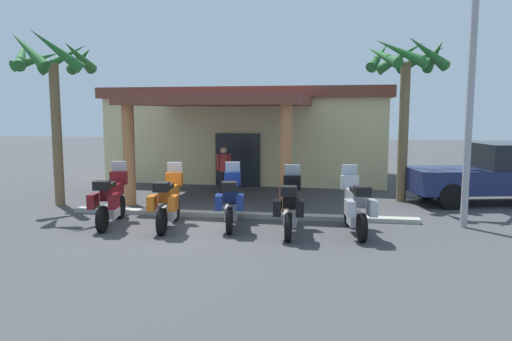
{
  "coord_description": "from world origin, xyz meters",
  "views": [
    {
      "loc": [
        3.6,
        -11.84,
        2.99
      ],
      "look_at": [
        1.41,
        2.35,
        1.2
      ],
      "focal_mm": 33.71,
      "sensor_mm": 36.0,
      "label": 1
    }
  ],
  "objects_px": {
    "motorcycle_black": "(290,205)",
    "motorcycle_blue": "(231,200)",
    "motel_building": "(251,132)",
    "roadside_sign": "(475,16)",
    "motorcycle_orange": "(168,201)",
    "palm_tree_roadside": "(54,72)",
    "pickup_truck_navy": "(494,175)",
    "palm_tree_near_portico": "(406,73)",
    "pedestrian": "(224,167)",
    "motorcycle_silver": "(355,205)",
    "motorcycle_maroon": "(111,199)"
  },
  "relations": [
    {
      "from": "pickup_truck_navy",
      "to": "palm_tree_near_portico",
      "type": "relative_size",
      "value": 1.01
    },
    {
      "from": "palm_tree_near_portico",
      "to": "motorcycle_blue",
      "type": "bearing_deg",
      "value": -138.26
    },
    {
      "from": "motorcycle_silver",
      "to": "pedestrian",
      "type": "bearing_deg",
      "value": 33.24
    },
    {
      "from": "motorcycle_black",
      "to": "palm_tree_near_portico",
      "type": "relative_size",
      "value": 0.41
    },
    {
      "from": "motorcycle_maroon",
      "to": "motorcycle_blue",
      "type": "distance_m",
      "value": 3.16
    },
    {
      "from": "pedestrian",
      "to": "palm_tree_roadside",
      "type": "xyz_separation_m",
      "value": [
        -4.78,
        -2.59,
        3.18
      ]
    },
    {
      "from": "motorcycle_black",
      "to": "roadside_sign",
      "type": "relative_size",
      "value": 0.28
    },
    {
      "from": "palm_tree_near_portico",
      "to": "roadside_sign",
      "type": "xyz_separation_m",
      "value": [
        1.07,
        -3.51,
        1.07
      ]
    },
    {
      "from": "pedestrian",
      "to": "pickup_truck_navy",
      "type": "bearing_deg",
      "value": 57.9
    },
    {
      "from": "motorcycle_black",
      "to": "palm_tree_roadside",
      "type": "distance_m",
      "value": 8.68
    },
    {
      "from": "motorcycle_maroon",
      "to": "pickup_truck_navy",
      "type": "bearing_deg",
      "value": -75.31
    },
    {
      "from": "motorcycle_orange",
      "to": "palm_tree_roadside",
      "type": "xyz_separation_m",
      "value": [
        -4.43,
        2.36,
        3.48
      ]
    },
    {
      "from": "palm_tree_roadside",
      "to": "motorcycle_silver",
      "type": "bearing_deg",
      "value": -13.78
    },
    {
      "from": "motorcycle_black",
      "to": "palm_tree_near_portico",
      "type": "xyz_separation_m",
      "value": [
        3.31,
        4.81,
        3.51
      ]
    },
    {
      "from": "pedestrian",
      "to": "palm_tree_near_portico",
      "type": "xyz_separation_m",
      "value": [
        6.1,
        -0.25,
        3.22
      ]
    },
    {
      "from": "motorcycle_maroon",
      "to": "motorcycle_silver",
      "type": "xyz_separation_m",
      "value": [
        6.28,
        0.1,
        0.0
      ]
    },
    {
      "from": "motorcycle_black",
      "to": "motorcycle_blue",
      "type": "bearing_deg",
      "value": 72.53
    },
    {
      "from": "roadside_sign",
      "to": "pedestrian",
      "type": "bearing_deg",
      "value": 152.35
    },
    {
      "from": "motel_building",
      "to": "pedestrian",
      "type": "bearing_deg",
      "value": -90.32
    },
    {
      "from": "pedestrian",
      "to": "motorcycle_maroon",
      "type": "bearing_deg",
      "value": -52.02
    },
    {
      "from": "roadside_sign",
      "to": "motorcycle_black",
      "type": "bearing_deg",
      "value": -163.46
    },
    {
      "from": "pickup_truck_navy",
      "to": "motel_building",
      "type": "bearing_deg",
      "value": 138.15
    },
    {
      "from": "motorcycle_orange",
      "to": "pedestrian",
      "type": "distance_m",
      "value": 4.97
    },
    {
      "from": "motorcycle_black",
      "to": "roadside_sign",
      "type": "bearing_deg",
      "value": -74.8
    },
    {
      "from": "motel_building",
      "to": "motorcycle_orange",
      "type": "bearing_deg",
      "value": -91.03
    },
    {
      "from": "motorcycle_maroon",
      "to": "motorcycle_silver",
      "type": "relative_size",
      "value": 1.0
    },
    {
      "from": "palm_tree_roadside",
      "to": "roadside_sign",
      "type": "xyz_separation_m",
      "value": [
        11.94,
        -1.16,
        1.11
      ]
    },
    {
      "from": "motorcycle_black",
      "to": "pickup_truck_navy",
      "type": "relative_size",
      "value": 0.4
    },
    {
      "from": "pedestrian",
      "to": "palm_tree_roadside",
      "type": "relative_size",
      "value": 0.32
    },
    {
      "from": "motorcycle_black",
      "to": "pedestrian",
      "type": "bearing_deg",
      "value": 27.55
    },
    {
      "from": "motorcycle_blue",
      "to": "motorcycle_black",
      "type": "xyz_separation_m",
      "value": [
        1.57,
        -0.45,
        0.0
      ]
    },
    {
      "from": "motorcycle_silver",
      "to": "pickup_truck_navy",
      "type": "xyz_separation_m",
      "value": [
        4.61,
        4.62,
        0.24
      ]
    },
    {
      "from": "pickup_truck_navy",
      "to": "roadside_sign",
      "type": "relative_size",
      "value": 0.68
    },
    {
      "from": "motorcycle_blue",
      "to": "motorcycle_black",
      "type": "bearing_deg",
      "value": -114.5
    },
    {
      "from": "motorcycle_black",
      "to": "pickup_truck_navy",
      "type": "xyz_separation_m",
      "value": [
        6.18,
        4.84,
        0.24
      ]
    },
    {
      "from": "motorcycle_black",
      "to": "motorcycle_silver",
      "type": "bearing_deg",
      "value": -83.23
    },
    {
      "from": "palm_tree_near_portico",
      "to": "pedestrian",
      "type": "bearing_deg",
      "value": 177.67
    },
    {
      "from": "motorcycle_maroon",
      "to": "motorcycle_silver",
      "type": "height_order",
      "value": "same"
    },
    {
      "from": "motorcycle_orange",
      "to": "pedestrian",
      "type": "height_order",
      "value": "pedestrian"
    },
    {
      "from": "motorcycle_orange",
      "to": "motel_building",
      "type": "bearing_deg",
      "value": -9.83
    },
    {
      "from": "motorcycle_black",
      "to": "palm_tree_near_portico",
      "type": "bearing_deg",
      "value": -35.89
    },
    {
      "from": "motorcycle_maroon",
      "to": "motorcycle_black",
      "type": "height_order",
      "value": "same"
    },
    {
      "from": "motorcycle_maroon",
      "to": "roadside_sign",
      "type": "height_order",
      "value": "roadside_sign"
    },
    {
      "from": "motorcycle_orange",
      "to": "palm_tree_near_portico",
      "type": "bearing_deg",
      "value": -60.37
    },
    {
      "from": "motel_building",
      "to": "motorcycle_black",
      "type": "height_order",
      "value": "motel_building"
    },
    {
      "from": "pickup_truck_navy",
      "to": "roadside_sign",
      "type": "bearing_deg",
      "value": -129.82
    },
    {
      "from": "pedestrian",
      "to": "roadside_sign",
      "type": "bearing_deg",
      "value": 31.61
    },
    {
      "from": "roadside_sign",
      "to": "motorcycle_orange",
      "type": "bearing_deg",
      "value": -170.98
    },
    {
      "from": "roadside_sign",
      "to": "pickup_truck_navy",
      "type": "bearing_deg",
      "value": 63.02
    },
    {
      "from": "motel_building",
      "to": "pedestrian",
      "type": "height_order",
      "value": "motel_building"
    }
  ]
}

